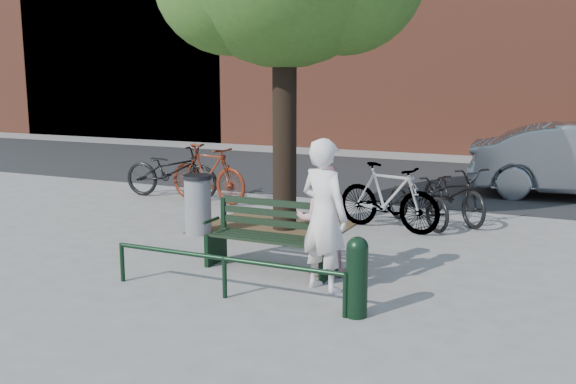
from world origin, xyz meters
The scene contains 14 objects.
ground centered at (0.00, 0.00, 0.00)m, with size 90.00×90.00×0.00m, color gray.
dirt_pit centered at (-1.00, 2.20, 0.01)m, with size 2.40×2.00×0.02m, color brown.
road centered at (0.00, 8.50, 0.01)m, with size 40.00×7.00×0.01m, color black.
park_bench centered at (0.00, 0.08, 0.48)m, with size 1.74×0.54×0.97m.
guard_railing centered at (0.00, -1.20, 0.40)m, with size 3.06×0.06×0.51m.
person_left centered at (0.95, -0.44, 0.93)m, with size 0.68×0.45×1.86m, color silver.
person_right centered at (0.70, 0.15, 0.73)m, with size 0.71×0.55×1.45m, color #C08488.
bollard centered at (1.60, -1.12, 0.48)m, with size 0.24×0.24×0.89m.
litter_bin centered at (-1.99, 1.35, 0.50)m, with size 0.48×0.48×0.98m.
bicycle_a centered at (-4.23, 3.83, 0.58)m, with size 0.77×2.20×1.16m, color black.
bicycle_b centered at (-3.28, 3.76, 0.60)m, with size 0.56×1.98×1.19m, color #52190B.
bicycle_c centered at (1.18, 3.44, 0.47)m, with size 0.62×1.79×0.94m, color black.
bicycle_d centered at (0.80, 2.91, 0.57)m, with size 0.54×1.90×1.14m, color gray.
bicycle_e centered at (1.69, 4.06, 0.51)m, with size 0.68×1.94×1.02m, color black.
Camera 1 is at (3.69, -7.46, 2.59)m, focal length 40.00 mm.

